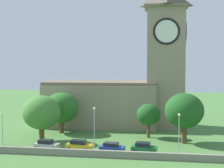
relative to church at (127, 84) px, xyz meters
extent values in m
plane|color=#477538|center=(-0.52, -8.71, -9.87)|extent=(200.00, 200.00, 0.00)
cube|color=gray|center=(-6.20, -0.31, -4.97)|extent=(26.37, 13.61, 9.78)
cube|color=#675C4A|center=(-6.20, -0.31, 0.27)|extent=(26.32, 12.63, 0.70)
cube|color=gray|center=(8.75, 0.47, 3.69)|extent=(8.77, 8.77, 27.12)
cube|color=#736753|center=(8.75, 0.47, 17.50)|extent=(10.18, 10.18, 0.50)
cylinder|color=white|center=(8.97, -3.76, 11.83)|extent=(5.34, 0.40, 5.35)
torus|color=black|center=(8.97, -3.76, 11.83)|extent=(5.84, 0.78, 5.83)
cylinder|color=white|center=(12.98, 0.69, 11.83)|extent=(0.40, 5.34, 5.35)
torus|color=black|center=(12.98, 0.69, 11.83)|extent=(0.78, 5.84, 5.83)
cube|color=gray|center=(-0.52, -28.05, -9.28)|extent=(48.94, 0.70, 1.17)
cube|color=silver|center=(-11.15, -24.56, -9.16)|extent=(4.35, 2.31, 0.78)
cube|color=#1E232B|center=(-11.35, -24.54, -8.47)|extent=(2.51, 1.87, 0.62)
cylinder|color=black|center=(-9.63, -23.83, -9.55)|extent=(0.66, 0.40, 0.62)
cylinder|color=black|center=(-9.85, -25.64, -9.55)|extent=(0.66, 0.40, 0.62)
cylinder|color=black|center=(-12.44, -23.49, -9.55)|extent=(0.66, 0.40, 0.62)
cylinder|color=black|center=(-12.66, -25.30, -9.55)|extent=(0.66, 0.40, 0.62)
cube|color=gold|center=(-5.32, -24.41, -9.11)|extent=(4.74, 2.37, 0.84)
cube|color=#1E232B|center=(-5.54, -24.38, -8.36)|extent=(2.73, 1.89, 0.67)
cylinder|color=black|center=(-3.67, -23.73, -9.53)|extent=(0.71, 0.41, 0.67)
cylinder|color=black|center=(-3.90, -25.49, -9.53)|extent=(0.71, 0.41, 0.67)
cylinder|color=black|center=(-6.73, -23.32, -9.53)|extent=(0.71, 0.41, 0.67)
cylinder|color=black|center=(-6.97, -25.09, -9.53)|extent=(0.71, 0.41, 0.67)
cube|color=#233D9E|center=(0.36, -24.52, -9.19)|extent=(4.40, 2.53, 0.75)
cube|color=#1E232B|center=(0.16, -24.49, -8.52)|extent=(2.56, 2.02, 0.59)
cylinder|color=black|center=(1.90, -23.80, -9.57)|extent=(0.65, 0.43, 0.60)
cylinder|color=black|center=(1.61, -25.68, -9.57)|extent=(0.65, 0.43, 0.60)
cylinder|color=black|center=(-0.88, -23.36, -9.57)|extent=(0.65, 0.43, 0.60)
cylinder|color=black|center=(-1.18, -25.24, -9.57)|extent=(0.65, 0.43, 0.60)
cube|color=#1E6B38|center=(5.74, -24.27, -9.12)|extent=(4.40, 2.37, 0.83)
cube|color=#1E232B|center=(5.53, -24.25, -8.38)|extent=(2.53, 1.94, 0.66)
cylinder|color=black|center=(7.27, -23.47, -9.53)|extent=(0.70, 0.42, 0.66)
cylinder|color=black|center=(7.06, -25.39, -9.53)|extent=(0.70, 0.42, 0.66)
cylinder|color=black|center=(4.41, -23.16, -9.53)|extent=(0.70, 0.42, 0.66)
cylinder|color=black|center=(4.21, -25.08, -9.53)|extent=(0.70, 0.42, 0.66)
cylinder|color=#9EA0A5|center=(-20.42, -22.23, -7.06)|extent=(0.14, 0.14, 5.62)
sphere|color=#F4EFCC|center=(-20.42, -22.23, -4.03)|extent=(0.44, 0.44, 0.44)
cylinder|color=#9EA0A5|center=(-3.21, -22.11, -6.46)|extent=(0.14, 0.14, 6.81)
sphere|color=#F4EFCC|center=(-3.21, -22.11, -2.84)|extent=(0.44, 0.44, 0.44)
cylinder|color=#9EA0A5|center=(11.45, -23.46, -6.73)|extent=(0.14, 0.14, 6.26)
sphere|color=#F4EFCC|center=(11.45, -23.46, -3.38)|extent=(0.44, 0.44, 0.44)
cylinder|color=brown|center=(12.54, -15.82, -8.16)|extent=(1.02, 1.02, 3.41)
ellipsoid|color=#1E511E|center=(12.54, -15.82, -3.74)|extent=(7.25, 7.25, 6.53)
cylinder|color=brown|center=(5.69, -11.84, -8.44)|extent=(0.67, 0.67, 2.85)
ellipsoid|color=#1E511E|center=(5.69, -11.84, -5.23)|extent=(4.77, 4.77, 4.29)
cylinder|color=brown|center=(-14.11, -18.86, -8.41)|extent=(1.00, 1.00, 2.91)
ellipsoid|color=#427A33|center=(-14.11, -18.86, -4.26)|extent=(7.17, 7.17, 6.46)
cylinder|color=brown|center=(-12.92, -10.11, -8.51)|extent=(1.00, 1.00, 2.71)
ellipsoid|color=#286023|center=(-12.92, -10.11, -4.48)|extent=(7.14, 7.14, 6.43)
camera|label=1|loc=(10.00, -84.57, 5.85)|focal=58.78mm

